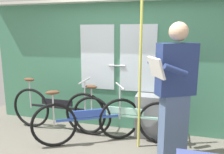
% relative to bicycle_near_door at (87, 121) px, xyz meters
% --- Properties ---
extents(train_door_wall, '(5.09, 0.28, 2.18)m').
position_rel_bicycle_near_door_xyz_m(train_door_wall, '(0.48, 0.71, 0.78)').
color(train_door_wall, '#427F60').
rests_on(train_door_wall, ground_plane).
extents(bicycle_near_door, '(1.47, 0.87, 0.88)m').
position_rel_bicycle_near_door_xyz_m(bicycle_near_door, '(0.00, 0.00, 0.00)').
color(bicycle_near_door, black).
rests_on(bicycle_near_door, ground_plane).
extents(bicycle_leaning_behind, '(1.74, 0.44, 0.87)m').
position_rel_bicycle_near_door_xyz_m(bicycle_leaning_behind, '(0.50, 0.27, -0.00)').
color(bicycle_leaning_behind, black).
rests_on(bicycle_leaning_behind, ground_plane).
extents(bicycle_by_pole, '(1.74, 0.44, 0.92)m').
position_rel_bicycle_near_door_xyz_m(bicycle_by_pole, '(-0.67, 0.28, 0.02)').
color(bicycle_by_pole, black).
rests_on(bicycle_by_pole, ground_plane).
extents(passenger_reading_newspaper, '(0.65, 0.60, 1.80)m').
position_rel_bicycle_near_door_xyz_m(passenger_reading_newspaper, '(1.24, -0.07, 0.59)').
color(passenger_reading_newspaper, slate).
rests_on(passenger_reading_newspaper, ground_plane).
extents(trash_bin_by_wall, '(0.41, 0.28, 0.69)m').
position_rel_bicycle_near_door_xyz_m(trash_bin_by_wall, '(0.86, 0.49, -0.02)').
color(trash_bin_by_wall, gray).
rests_on(trash_bin_by_wall, ground_plane).
extents(handrail_pole, '(0.04, 0.04, 2.14)m').
position_rel_bicycle_near_door_xyz_m(handrail_pole, '(0.77, 0.09, 0.71)').
color(handrail_pole, '#C6C14C').
rests_on(handrail_pole, ground_plane).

